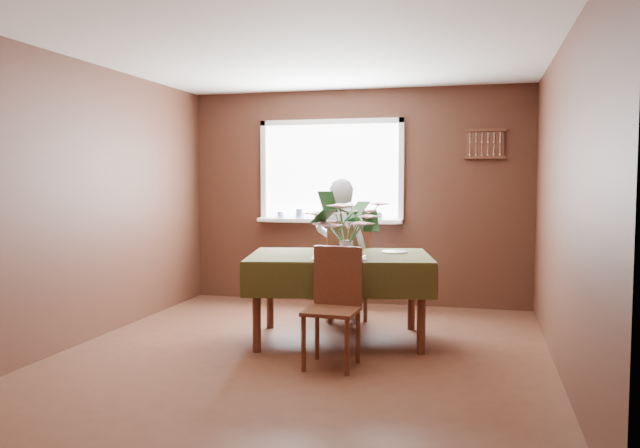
% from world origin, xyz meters
% --- Properties ---
extents(floor, '(4.50, 4.50, 0.00)m').
position_xyz_m(floor, '(0.00, 0.00, 0.00)').
color(floor, '#482518').
rests_on(floor, ground).
extents(ceiling, '(4.50, 4.50, 0.00)m').
position_xyz_m(ceiling, '(0.00, 0.00, 2.50)').
color(ceiling, white).
rests_on(ceiling, wall_back).
extents(wall_back, '(4.00, 0.00, 4.00)m').
position_xyz_m(wall_back, '(0.00, 2.25, 1.25)').
color(wall_back, '#5A3020').
rests_on(wall_back, floor).
extents(wall_front, '(4.00, 0.00, 4.00)m').
position_xyz_m(wall_front, '(0.00, -2.25, 1.25)').
color(wall_front, '#5A3020').
rests_on(wall_front, floor).
extents(wall_left, '(0.00, 4.50, 4.50)m').
position_xyz_m(wall_left, '(-2.00, 0.00, 1.25)').
color(wall_left, '#5A3020').
rests_on(wall_left, floor).
extents(wall_right, '(0.00, 4.50, 4.50)m').
position_xyz_m(wall_right, '(2.00, 0.00, 1.25)').
color(wall_right, '#5A3020').
rests_on(wall_right, floor).
extents(window_assembly, '(1.72, 0.20, 1.22)m').
position_xyz_m(window_assembly, '(-0.30, 2.20, 1.35)').
color(window_assembly, white).
rests_on(window_assembly, wall_back).
extents(spoon_rack, '(0.44, 0.05, 0.33)m').
position_xyz_m(spoon_rack, '(1.45, 2.22, 1.85)').
color(spoon_rack, '#552B1B').
rests_on(spoon_rack, wall_back).
extents(dining_table, '(1.80, 1.40, 0.79)m').
position_xyz_m(dining_table, '(0.19, 0.51, 0.69)').
color(dining_table, '#552B1B').
rests_on(dining_table, floor).
extents(chair_far, '(0.62, 0.62, 1.04)m').
position_xyz_m(chair_far, '(0.07, 1.29, 0.56)').
color(chair_far, '#552B1B').
rests_on(chair_far, floor).
extents(chair_near, '(0.42, 0.42, 0.92)m').
position_xyz_m(chair_near, '(0.32, -0.23, 0.51)').
color(chair_near, '#552B1B').
rests_on(chair_near, floor).
extents(seated_woman, '(0.54, 0.36, 1.47)m').
position_xyz_m(seated_woman, '(0.04, 1.24, 0.73)').
color(seated_woman, white).
rests_on(seated_woman, floor).
extents(flower_bouquet, '(0.60, 0.60, 0.51)m').
position_xyz_m(flower_bouquet, '(0.29, 0.31, 1.12)').
color(flower_bouquet, white).
rests_on(flower_bouquet, dining_table).
extents(side_plate, '(0.28, 0.28, 0.01)m').
position_xyz_m(side_plate, '(0.65, 0.76, 0.79)').
color(side_plate, white).
rests_on(side_plate, dining_table).
extents(table_knife, '(0.03, 0.24, 0.00)m').
position_xyz_m(table_knife, '(0.44, 0.29, 0.79)').
color(table_knife, silver).
rests_on(table_knife, dining_table).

